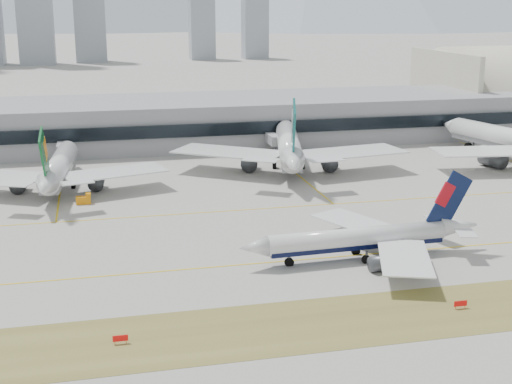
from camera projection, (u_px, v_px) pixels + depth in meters
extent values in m
plane|color=#A19E97|center=(247.00, 255.00, 137.50)|extent=(3000.00, 3000.00, 0.00)
cube|color=brown|center=(293.00, 326.00, 107.40)|extent=(360.00, 18.00, 0.06)
cube|color=yellow|center=(253.00, 264.00, 132.79)|extent=(360.00, 0.45, 0.04)
cube|color=yellow|center=(220.00, 211.00, 165.71)|extent=(360.00, 0.45, 0.04)
cylinder|color=white|center=(357.00, 238.00, 134.22)|extent=(35.32, 5.32, 3.85)
cube|color=black|center=(357.00, 243.00, 134.49)|extent=(34.59, 4.72, 1.73)
cone|color=white|center=(253.00, 247.00, 128.99)|extent=(5.53, 4.07, 3.85)
cone|color=white|center=(458.00, 226.00, 139.64)|extent=(7.98, 4.17, 3.85)
cube|color=white|center=(356.00, 222.00, 145.47)|extent=(15.76, 20.87, 0.23)
cube|color=white|center=(439.00, 218.00, 143.84)|extent=(5.09, 6.24, 0.15)
cylinder|color=#3F4247|center=(354.00, 238.00, 142.20)|extent=(5.98, 3.13, 2.89)
cube|color=#3F4247|center=(354.00, 233.00, 141.90)|extent=(2.45, 0.39, 1.35)
cube|color=white|center=(405.00, 257.00, 125.61)|extent=(14.55, 20.79, 0.23)
cube|color=white|center=(466.00, 233.00, 134.54)|extent=(4.74, 6.11, 0.15)
cylinder|color=#3F4247|center=(385.00, 263.00, 128.96)|extent=(5.98, 3.13, 2.89)
cube|color=#3F4247|center=(385.00, 257.00, 128.66)|extent=(2.45, 0.39, 1.35)
cube|color=#0A153F|center=(449.00, 201.00, 137.62)|extent=(9.51, 0.75, 12.05)
cube|color=#B20B1A|center=(445.00, 195.00, 137.03)|extent=(4.31, 0.60, 5.16)
cylinder|color=#3F4247|center=(289.00, 260.00, 131.57)|extent=(0.46, 0.46, 2.31)
cylinder|color=black|center=(289.00, 262.00, 131.69)|extent=(1.76, 0.75, 1.73)
cylinder|color=#3F4247|center=(366.00, 257.00, 132.95)|extent=(0.46, 0.46, 2.31)
cylinder|color=black|center=(366.00, 260.00, 133.07)|extent=(1.76, 0.75, 1.73)
cylinder|color=#3F4247|center=(356.00, 248.00, 137.60)|extent=(0.46, 0.46, 2.31)
cylinder|color=black|center=(356.00, 251.00, 137.72)|extent=(1.76, 0.75, 1.73)
cylinder|color=white|center=(59.00, 166.00, 185.55)|extent=(9.06, 40.91, 5.37)
cube|color=slate|center=(59.00, 171.00, 185.93)|extent=(8.19, 40.02, 2.42)
cone|color=white|center=(69.00, 148.00, 207.93)|extent=(5.91, 6.67, 5.37)
cone|color=white|center=(45.00, 187.00, 161.65)|extent=(6.17, 9.47, 5.37)
cube|color=white|center=(114.00, 172.00, 181.96)|extent=(28.08, 18.73, 0.32)
cube|color=white|center=(77.00, 182.00, 164.08)|extent=(8.20, 5.51, 0.21)
cylinder|color=#3F4247|center=(97.00, 181.00, 184.66)|extent=(4.63, 7.10, 4.03)
cube|color=#3F4247|center=(96.00, 175.00, 184.25)|extent=(0.66, 2.84, 1.88)
cube|color=white|center=(14.00, 184.00, 162.24)|extent=(8.46, 6.59, 0.21)
cylinder|color=#3F4247|center=(20.00, 184.00, 182.12)|extent=(4.63, 7.10, 4.03)
cube|color=#3F4247|center=(19.00, 178.00, 181.70)|extent=(0.66, 2.84, 1.88)
cube|color=#0C5523|center=(44.00, 157.00, 162.69)|extent=(1.51, 11.22, 14.40)
cube|color=orange|center=(45.00, 149.00, 163.36)|extent=(1.05, 5.09, 6.16)
cylinder|color=#3F4247|center=(67.00, 168.00, 201.42)|extent=(0.64, 0.64, 3.22)
cylinder|color=black|center=(67.00, 171.00, 201.59)|extent=(1.16, 2.49, 2.42)
cylinder|color=#3F4247|center=(46.00, 183.00, 185.13)|extent=(0.64, 0.64, 3.22)
cylinder|color=black|center=(46.00, 185.00, 185.30)|extent=(1.16, 2.49, 2.42)
cylinder|color=#3F4247|center=(73.00, 182.00, 186.05)|extent=(0.64, 0.64, 3.22)
cylinder|color=black|center=(73.00, 185.00, 186.22)|extent=(1.16, 2.49, 2.42)
cylinder|color=white|center=(289.00, 144.00, 208.07)|extent=(17.21, 48.44, 6.38)
cube|color=slate|center=(289.00, 150.00, 208.52)|extent=(16.06, 47.28, 2.87)
cone|color=white|center=(285.00, 127.00, 234.92)|extent=(7.89, 8.63, 6.38)
cone|color=white|center=(294.00, 163.00, 179.38)|extent=(8.66, 11.90, 6.38)
cube|color=white|center=(350.00, 152.00, 201.45)|extent=(32.43, 18.58, 0.38)
cube|color=white|center=(326.00, 160.00, 181.19)|extent=(9.30, 5.43, 0.26)
cylinder|color=#3F4247|center=(329.00, 162.00, 205.45)|extent=(6.49, 8.92, 4.79)
cube|color=#3F4247|center=(329.00, 155.00, 204.96)|extent=(1.23, 3.37, 2.23)
cube|color=white|center=(229.00, 152.00, 201.50)|extent=(33.14, 29.13, 0.38)
cube|color=white|center=(261.00, 160.00, 181.21)|extent=(10.07, 8.64, 0.26)
cylinder|color=#3F4247|center=(249.00, 162.00, 205.48)|extent=(6.49, 8.92, 4.79)
cube|color=#3F4247|center=(249.00, 155.00, 204.99)|extent=(1.23, 3.37, 2.23)
cube|color=#135755|center=(293.00, 131.00, 180.65)|extent=(3.60, 13.13, 17.12)
cube|color=silver|center=(293.00, 123.00, 181.46)|extent=(2.05, 6.02, 7.33)
cylinder|color=#3F4247|center=(286.00, 148.00, 227.10)|extent=(0.77, 0.77, 3.83)
cylinder|color=black|center=(286.00, 151.00, 227.31)|extent=(1.74, 3.05, 2.87)
cylinder|color=#3F4247|center=(274.00, 162.00, 208.11)|extent=(0.77, 0.77, 3.83)
cylinder|color=black|center=(274.00, 164.00, 208.31)|extent=(1.74, 3.05, 2.87)
cylinder|color=#3F4247|center=(303.00, 162.00, 208.09)|extent=(0.77, 0.77, 3.83)
cylinder|color=black|center=(303.00, 164.00, 208.30)|extent=(1.74, 3.05, 2.87)
cylinder|color=white|center=(512.00, 139.00, 216.19)|extent=(17.78, 47.37, 6.26)
cube|color=slate|center=(512.00, 144.00, 216.64)|extent=(16.64, 46.22, 2.82)
cone|color=white|center=(450.00, 125.00, 239.56)|extent=(7.85, 8.55, 6.26)
cube|color=white|center=(488.00, 151.00, 202.97)|extent=(31.59, 17.64, 0.38)
cylinder|color=#3F4247|center=(493.00, 159.00, 209.05)|extent=(6.50, 8.80, 4.69)
cube|color=#3F4247|center=(493.00, 153.00, 208.57)|extent=(1.27, 3.30, 2.19)
cylinder|color=#3F4247|center=(469.00, 145.00, 232.90)|extent=(0.75, 0.75, 3.75)
cylinder|color=black|center=(468.00, 147.00, 233.10)|extent=(1.76, 3.00, 2.82)
cylinder|color=#3F4247|center=(504.00, 157.00, 214.56)|extent=(0.75, 0.75, 3.75)
cylinder|color=black|center=(504.00, 160.00, 214.76)|extent=(1.76, 3.00, 2.82)
cube|color=gray|center=(175.00, 121.00, 243.71)|extent=(280.00, 42.00, 15.00)
cube|color=black|center=(183.00, 131.00, 223.37)|extent=(280.00, 1.20, 4.00)
cube|color=beige|center=(443.00, 87.00, 284.86)|extent=(2.00, 57.00, 27.90)
cube|color=red|center=(120.00, 338.00, 101.57)|extent=(2.20, 0.15, 0.90)
cylinder|color=orange|center=(115.00, 343.00, 101.56)|extent=(0.10, 0.10, 0.50)
cylinder|color=orange|center=(126.00, 342.00, 101.91)|extent=(0.10, 0.10, 0.50)
cube|color=red|center=(461.00, 303.00, 113.23)|extent=(2.20, 0.15, 0.90)
cylinder|color=orange|center=(456.00, 308.00, 113.23)|extent=(0.10, 0.10, 0.50)
cylinder|color=orange|center=(465.00, 307.00, 113.58)|extent=(0.10, 0.10, 0.50)
cube|color=orange|center=(83.00, 200.00, 171.86)|extent=(3.50, 2.00, 1.80)
cube|color=orange|center=(88.00, 195.00, 171.81)|extent=(1.20, 1.80, 1.00)
cylinder|color=black|center=(78.00, 204.00, 170.99)|extent=(0.70, 0.30, 0.70)
cylinder|color=black|center=(78.00, 202.00, 172.50)|extent=(0.70, 0.30, 0.70)
cylinder|color=black|center=(89.00, 203.00, 171.52)|extent=(0.70, 0.30, 0.70)
cylinder|color=black|center=(89.00, 201.00, 173.02)|extent=(0.70, 0.30, 0.70)
cube|color=gray|center=(89.00, 17.00, 560.28)|extent=(24.00, 21.60, 70.00)
cube|color=gray|center=(202.00, 26.00, 586.61)|extent=(20.00, 18.00, 55.00)
cube|color=gray|center=(255.00, 29.00, 597.36)|extent=(20.00, 18.00, 48.00)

